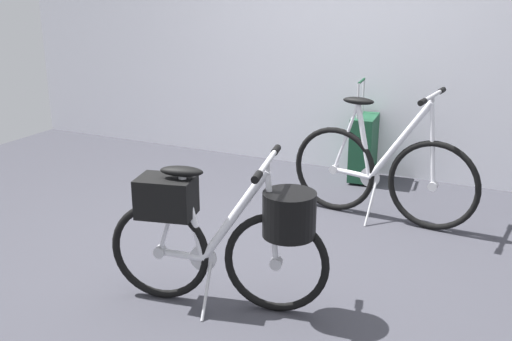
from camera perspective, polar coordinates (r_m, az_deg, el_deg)
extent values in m
plane|color=#38383F|center=(3.58, -1.84, -9.15)|extent=(6.76, 6.76, 0.00)
cube|color=silver|center=(5.19, 9.38, 15.03)|extent=(6.76, 0.10, 2.78)
torus|color=black|center=(3.04, 1.91, -8.65)|extent=(0.53, 0.16, 0.53)
cylinder|color=#B7B7BC|center=(3.04, 1.91, -8.65)|extent=(0.07, 0.06, 0.06)
torus|color=black|center=(3.20, -8.96, -7.49)|extent=(0.53, 0.16, 0.53)
cylinder|color=#B7B7BC|center=(3.20, -8.96, -7.49)|extent=(0.07, 0.06, 0.06)
cylinder|color=silver|center=(3.17, -6.99, -7.83)|extent=(0.24, 0.09, 0.05)
cylinder|color=silver|center=(2.99, -2.08, -4.27)|extent=(0.37, 0.12, 0.51)
cylinder|color=silver|center=(3.06, -5.95, -4.38)|extent=(0.14, 0.06, 0.45)
cylinder|color=silver|center=(3.17, -6.99, -7.83)|extent=(0.23, 0.08, 0.04)
cylinder|color=silver|center=(2.95, 1.49, -4.46)|extent=(0.08, 0.05, 0.48)
cylinder|color=silver|center=(3.09, -7.99, -4.07)|extent=(0.16, 0.06, 0.43)
ellipsoid|color=black|center=(2.99, -6.98, -0.07)|extent=(0.23, 0.14, 0.05)
cylinder|color=#B7B7BC|center=(2.87, 1.05, 0.37)|extent=(0.03, 0.03, 0.04)
cylinder|color=#B7B7BC|center=(2.86, 1.05, 0.75)|extent=(0.12, 0.43, 0.03)
cylinder|color=black|center=(2.66, 0.09, -0.61)|extent=(0.06, 0.10, 0.04)
cylinder|color=black|center=(3.07, 1.88, 1.93)|extent=(0.06, 0.10, 0.04)
cylinder|color=#B7B7BC|center=(3.13, -4.97, -8.17)|extent=(0.14, 0.05, 0.14)
cylinder|color=#B7B7BC|center=(3.11, -4.64, -11.15)|extent=(0.06, 0.19, 0.25)
cylinder|color=black|center=(2.93, 3.13, -4.11)|extent=(0.31, 0.31, 0.22)
cube|color=black|center=(3.07, -8.39, -2.43)|extent=(0.32, 0.26, 0.20)
torus|color=black|center=(4.15, 16.24, -1.39)|extent=(0.61, 0.09, 0.61)
cylinder|color=#B7B7BC|center=(4.15, 16.24, -1.39)|extent=(0.06, 0.06, 0.06)
torus|color=black|center=(4.36, 7.34, 0.13)|extent=(0.61, 0.09, 0.61)
cylinder|color=#B7B7BC|center=(4.36, 7.34, 0.13)|extent=(0.06, 0.06, 0.06)
cylinder|color=silver|center=(4.32, 8.96, -0.25)|extent=(0.27, 0.06, 0.05)
cylinder|color=silver|center=(4.14, 13.28, 2.66)|extent=(0.42, 0.08, 0.59)
cylinder|color=silver|center=(4.22, 10.09, 2.74)|extent=(0.15, 0.05, 0.51)
cylinder|color=silver|center=(4.32, 8.96, -0.25)|extent=(0.27, 0.05, 0.04)
cylinder|color=silver|center=(4.08, 16.19, 2.32)|extent=(0.09, 0.04, 0.55)
cylinder|color=silver|center=(4.27, 8.42, 3.09)|extent=(0.18, 0.04, 0.50)
ellipsoid|color=black|center=(4.18, 9.57, 6.45)|extent=(0.23, 0.11, 0.05)
cylinder|color=#B7B7BC|center=(4.02, 16.17, 6.43)|extent=(0.03, 0.03, 0.04)
cylinder|color=#B7B7BC|center=(4.02, 16.19, 6.71)|extent=(0.06, 0.44, 0.03)
cylinder|color=black|center=(3.81, 15.32, 6.20)|extent=(0.04, 0.09, 0.04)
cylinder|color=black|center=(4.23, 16.98, 7.17)|extent=(0.04, 0.09, 0.04)
cylinder|color=#B7B7BC|center=(4.28, 10.61, -0.63)|extent=(0.14, 0.03, 0.14)
cylinder|color=#B7B7BC|center=(4.23, 10.68, -3.03)|extent=(0.03, 0.19, 0.28)
cube|color=#19472D|center=(5.06, 10.03, 2.16)|extent=(0.21, 0.38, 0.52)
cylinder|color=#B7B7BC|center=(4.86, 9.51, 6.41)|extent=(0.02, 0.02, 0.28)
cylinder|color=#B7B7BC|center=(5.08, 10.01, 6.89)|extent=(0.02, 0.02, 0.28)
cylinder|color=#19472D|center=(4.95, 9.85, 8.25)|extent=(0.04, 0.23, 0.02)
cylinder|color=black|center=(5.00, 10.21, -1.13)|extent=(0.04, 0.02, 0.04)
cylinder|color=black|center=(5.24, 10.71, -0.29)|extent=(0.04, 0.02, 0.04)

